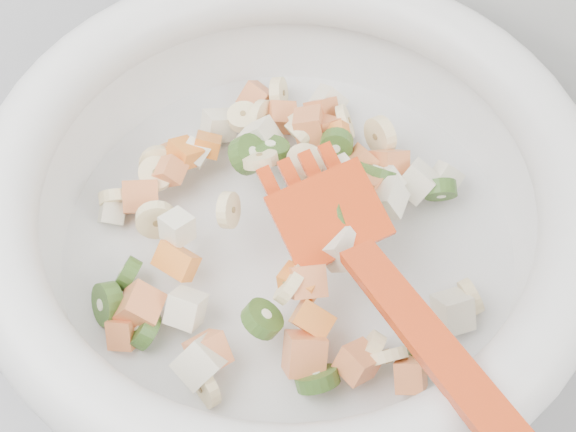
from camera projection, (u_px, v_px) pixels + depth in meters
The scene contains 1 object.
mixing_bowl at pixel (288, 206), 0.51m from camera, with size 0.42×0.39×0.14m.
Camera 1 is at (0.20, 1.25, 1.38)m, focal length 50.00 mm.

